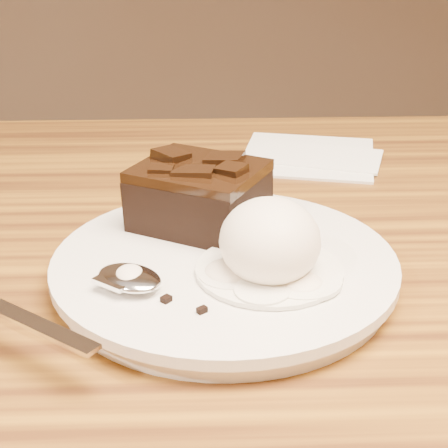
{
  "coord_description": "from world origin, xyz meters",
  "views": [
    {
      "loc": [
        -0.12,
        -0.42,
        0.99
      ],
      "look_at": [
        -0.1,
        0.01,
        0.79
      ],
      "focal_mm": 55.72,
      "sensor_mm": 36.0,
      "label": 1
    }
  ],
  "objects_px": {
    "brownie": "(200,199)",
    "napkin": "(308,155)",
    "spoon": "(130,280)",
    "plate": "(225,270)",
    "ice_cream_scoop": "(270,241)"
  },
  "relations": [
    {
      "from": "brownie",
      "to": "napkin",
      "type": "height_order",
      "value": "brownie"
    },
    {
      "from": "spoon",
      "to": "brownie",
      "type": "bearing_deg",
      "value": 11.45
    },
    {
      "from": "brownie",
      "to": "spoon",
      "type": "distance_m",
      "value": 0.11
    },
    {
      "from": "plate",
      "to": "spoon",
      "type": "distance_m",
      "value": 0.07
    },
    {
      "from": "ice_cream_scoop",
      "to": "spoon",
      "type": "distance_m",
      "value": 0.09
    },
    {
      "from": "brownie",
      "to": "ice_cream_scoop",
      "type": "bearing_deg",
      "value": -60.25
    },
    {
      "from": "plate",
      "to": "brownie",
      "type": "bearing_deg",
      "value": 106.67
    },
    {
      "from": "brownie",
      "to": "spoon",
      "type": "bearing_deg",
      "value": -115.52
    },
    {
      "from": "napkin",
      "to": "ice_cream_scoop",
      "type": "bearing_deg",
      "value": -103.75
    },
    {
      "from": "plate",
      "to": "brownie",
      "type": "distance_m",
      "value": 0.06
    },
    {
      "from": "napkin",
      "to": "spoon",
      "type": "bearing_deg",
      "value": -118.18
    },
    {
      "from": "ice_cream_scoop",
      "to": "spoon",
      "type": "bearing_deg",
      "value": -170.24
    },
    {
      "from": "brownie",
      "to": "spoon",
      "type": "xyz_separation_m",
      "value": [
        -0.04,
        -0.09,
        -0.02
      ]
    },
    {
      "from": "plate",
      "to": "napkin",
      "type": "height_order",
      "value": "plate"
    },
    {
      "from": "plate",
      "to": "ice_cream_scoop",
      "type": "distance_m",
      "value": 0.05
    }
  ]
}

